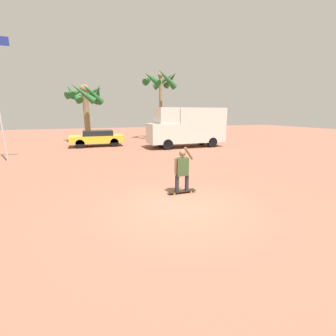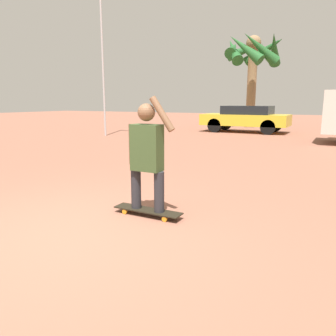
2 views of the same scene
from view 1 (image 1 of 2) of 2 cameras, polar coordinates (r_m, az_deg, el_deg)
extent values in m
plane|color=#935B47|center=(6.97, 3.03, -9.63)|extent=(80.00, 80.00, 0.00)
cube|color=black|center=(8.02, 3.53, -5.83)|extent=(1.01, 0.23, 0.02)
cylinder|color=orange|center=(7.84, 1.61, -6.63)|extent=(0.07, 0.03, 0.07)
cylinder|color=orange|center=(8.01, 1.11, -6.18)|extent=(0.07, 0.03, 0.07)
cylinder|color=orange|center=(8.08, 5.92, -6.06)|extent=(0.07, 0.03, 0.07)
cylinder|color=orange|center=(8.25, 5.34, -5.64)|extent=(0.07, 0.03, 0.07)
cylinder|color=#28282D|center=(7.86, 2.30, -4.00)|extent=(0.14, 0.14, 0.56)
cylinder|color=#28282D|center=(8.01, 4.80, -3.72)|extent=(0.14, 0.14, 0.56)
cube|color=#384C28|center=(7.77, 3.63, 0.33)|extent=(0.42, 0.22, 0.63)
sphere|color=brown|center=(7.68, 3.68, 3.75)|extent=(0.23, 0.23, 0.23)
cylinder|color=brown|center=(7.68, 2.00, 0.44)|extent=(0.09, 0.09, 0.56)
cylinder|color=brown|center=(7.78, 5.29, 3.72)|extent=(0.36, 0.09, 0.46)
cylinder|color=black|center=(17.53, -0.11, 6.00)|extent=(0.83, 0.28, 0.83)
cylinder|color=black|center=(19.28, -2.00, 6.70)|extent=(0.83, 0.28, 0.83)
cylinder|color=black|center=(19.21, 11.14, 6.42)|extent=(0.83, 0.28, 0.83)
cylinder|color=black|center=(20.83, 8.50, 7.08)|extent=(0.83, 0.28, 0.83)
cube|color=silver|center=(18.29, -1.40, 8.79)|extent=(2.23, 2.15, 1.57)
cube|color=black|center=(18.13, -2.76, 9.73)|extent=(0.04, 1.83, 0.78)
cube|color=silver|center=(19.49, 7.69, 10.78)|extent=(4.15, 2.15, 2.80)
cube|color=silver|center=(18.33, -0.40, 13.18)|extent=(1.56, 1.98, 1.23)
cylinder|color=black|center=(19.58, -21.42, 5.71)|extent=(0.72, 0.22, 0.72)
cylinder|color=black|center=(21.28, -21.33, 6.28)|extent=(0.72, 0.22, 0.72)
cylinder|color=black|center=(19.68, -13.48, 6.31)|extent=(0.72, 0.22, 0.72)
cylinder|color=black|center=(21.38, -14.02, 6.84)|extent=(0.72, 0.22, 0.72)
cube|color=gold|center=(20.40, -17.62, 7.10)|extent=(4.38, 1.94, 0.57)
cube|color=black|center=(20.36, -17.41, 8.52)|extent=(2.41, 1.70, 0.43)
cylinder|color=#8E704C|center=(25.18, -1.86, 14.95)|extent=(0.34, 0.34, 6.63)
sphere|color=#8E704C|center=(25.47, -1.92, 22.43)|extent=(0.55, 0.55, 0.55)
cone|color=#235B28|center=(25.97, 0.72, 21.56)|extent=(1.02, 2.59, 1.68)
cone|color=#235B28|center=(26.60, -1.23, 21.22)|extent=(2.45, 1.88, 1.88)
cone|color=#235B28|center=(25.91, -4.63, 21.62)|extent=(2.16, 2.39, 1.57)
cone|color=#235B28|center=(24.62, -4.22, 21.85)|extent=(1.63, 2.55, 1.82)
cone|color=#235B28|center=(24.37, -0.30, 21.77)|extent=(2.47, 1.21, 2.05)
cylinder|color=#8E704C|center=(23.85, -19.95, 12.29)|extent=(0.55, 0.55, 5.02)
sphere|color=#8E704C|center=(23.96, -20.46, 18.28)|extent=(0.88, 0.88, 0.88)
cone|color=#235B28|center=(24.10, -17.39, 17.48)|extent=(0.94, 2.42, 1.94)
cone|color=#235B28|center=(24.98, -18.92, 17.53)|extent=(2.49, 1.85, 1.56)
cone|color=#235B28|center=(25.10, -19.70, 17.31)|extent=(2.54, 1.24, 1.73)
cone|color=#235B28|center=(24.91, -22.13, 17.39)|extent=(2.42, 2.03, 1.43)
cone|color=#235B28|center=(23.76, -23.40, 17.43)|extent=(1.07, 2.57, 1.51)
cone|color=#235B28|center=(23.29, -22.98, 17.16)|extent=(1.84, 2.34, 1.97)
cone|color=#235B28|center=(22.73, -20.83, 17.42)|extent=(2.40, 1.01, 2.02)
cone|color=#235B28|center=(22.91, -18.70, 17.52)|extent=(2.31, 1.79, 2.04)
camera|label=2|loc=(6.33, 38.41, -0.04)|focal=35.00mm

